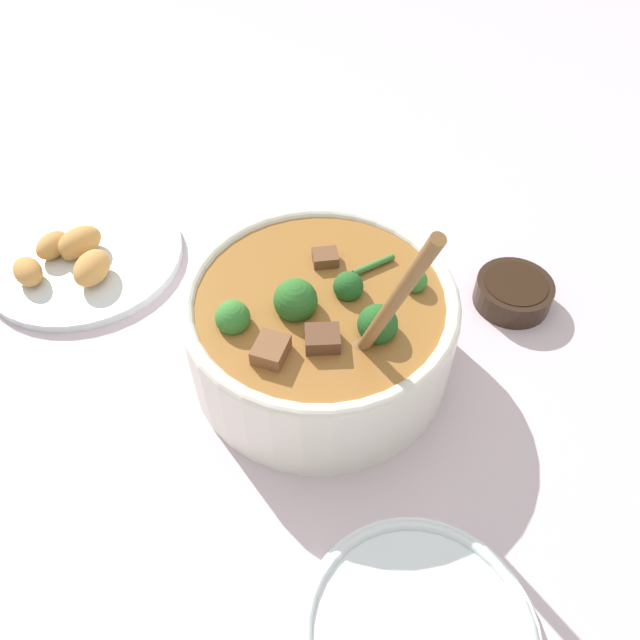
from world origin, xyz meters
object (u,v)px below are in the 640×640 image
(condiment_bowl, at_px, (513,291))
(food_plate, at_px, (80,256))
(empty_plate, at_px, (420,635))
(stew_bowl, at_px, (320,326))

(condiment_bowl, relative_size, food_plate, 0.36)
(condiment_bowl, distance_m, empty_plate, 0.41)
(stew_bowl, distance_m, condiment_bowl, 0.26)
(empty_plate, bearing_deg, condiment_bowl, -127.49)
(condiment_bowl, bearing_deg, empty_plate, 52.51)
(stew_bowl, distance_m, empty_plate, 0.30)
(condiment_bowl, xyz_separation_m, empty_plate, (0.25, 0.33, -0.01))
(stew_bowl, relative_size, food_plate, 1.15)
(empty_plate, xyz_separation_m, food_plate, (0.26, -0.54, 0.00))
(stew_bowl, bearing_deg, food_plate, -43.57)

